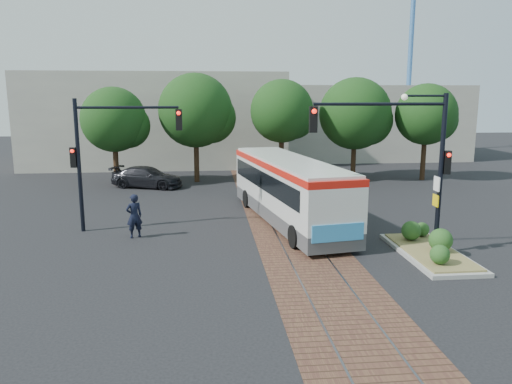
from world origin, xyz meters
The scene contains 11 objects.
ground centered at (0.00, 0.00, 0.00)m, with size 120.00×120.00×0.00m, color black.
trackbed centered at (0.00, 4.00, 0.01)m, with size 3.60×40.00×0.02m.
tree_row centered at (1.21, 16.42, 4.85)m, with size 26.40×5.60×7.67m.
warehouses centered at (-0.53, 28.75, 3.81)m, with size 40.00×13.00×8.00m.
crane centered at (18.00, 34.00, 10.88)m, with size 8.00×0.50×18.00m.
city_bus centered at (0.13, 4.78, 1.73)m, with size 4.37×11.87×3.11m.
traffic_island centered at (4.82, -0.90, 0.33)m, with size 2.20×5.20×1.13m.
signal_pole_main centered at (3.86, -0.81, 4.16)m, with size 5.49×0.46×6.00m.
signal_pole_left centered at (-8.37, 4.00, 3.86)m, with size 4.99×0.34×6.00m.
officer centered at (-6.98, 2.67, 0.97)m, with size 0.71×0.47×1.94m, color black.
parked_car centered at (-7.80, 14.91, 0.70)m, with size 1.96×4.82×1.40m, color black.
Camera 1 is at (-3.82, -18.83, 6.15)m, focal length 35.00 mm.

